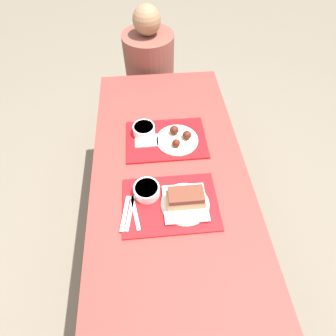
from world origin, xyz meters
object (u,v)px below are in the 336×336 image
(tray_near, at_px, (170,204))
(tray_far, at_px, (165,140))
(bowl_coleslaw_far, at_px, (144,129))
(bowl_coleslaw_near, at_px, (147,190))
(person_seated_across, at_px, (149,64))
(brisket_sandwich_plate, at_px, (185,200))
(wings_plate_far, at_px, (178,138))

(tray_near, distance_m, tray_far, 0.39)
(bowl_coleslaw_far, bearing_deg, tray_far, -25.88)
(bowl_coleslaw_near, bearing_deg, tray_far, 71.18)
(tray_near, distance_m, person_seated_across, 1.22)
(tray_far, bearing_deg, tray_near, -91.65)
(brisket_sandwich_plate, bearing_deg, bowl_coleslaw_far, 109.73)
(brisket_sandwich_plate, height_order, wings_plate_far, brisket_sandwich_plate)
(bowl_coleslaw_far, bearing_deg, wings_plate_far, -20.98)
(bowl_coleslaw_near, xyz_separation_m, wings_plate_far, (0.18, 0.31, -0.01))
(bowl_coleslaw_near, xyz_separation_m, brisket_sandwich_plate, (0.16, -0.07, 0.01))
(brisket_sandwich_plate, relative_size, bowl_coleslaw_far, 1.83)
(bowl_coleslaw_far, bearing_deg, tray_near, -77.43)
(brisket_sandwich_plate, distance_m, person_seated_across, 1.24)
(tray_far, relative_size, brisket_sandwich_plate, 1.97)
(bowl_coleslaw_near, xyz_separation_m, person_seated_across, (0.06, 1.16, -0.10))
(bowl_coleslaw_near, distance_m, brisket_sandwich_plate, 0.18)
(tray_far, bearing_deg, bowl_coleslaw_near, -108.82)
(tray_far, relative_size, wings_plate_far, 1.91)
(bowl_coleslaw_far, height_order, wings_plate_far, wings_plate_far)
(bowl_coleslaw_near, distance_m, bowl_coleslaw_far, 0.38)
(bowl_coleslaw_far, bearing_deg, person_seated_across, 85.37)
(bowl_coleslaw_near, height_order, wings_plate_far, wings_plate_far)
(tray_far, relative_size, person_seated_across, 0.62)
(tray_far, xyz_separation_m, brisket_sandwich_plate, (0.05, -0.40, 0.04))
(bowl_coleslaw_near, height_order, person_seated_across, person_seated_across)
(bowl_coleslaw_near, height_order, brisket_sandwich_plate, brisket_sandwich_plate)
(tray_near, xyz_separation_m, bowl_coleslaw_far, (-0.10, 0.44, 0.03))
(bowl_coleslaw_far, bearing_deg, bowl_coleslaw_near, -90.27)
(tray_near, xyz_separation_m, person_seated_across, (-0.04, 1.22, -0.06))
(tray_far, bearing_deg, brisket_sandwich_plate, -82.50)
(person_seated_across, bearing_deg, bowl_coleslaw_near, -93.19)
(tray_far, distance_m, person_seated_across, 0.83)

